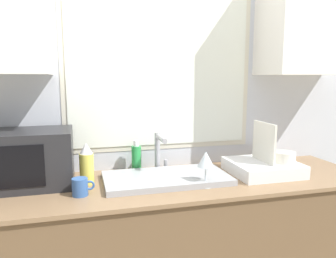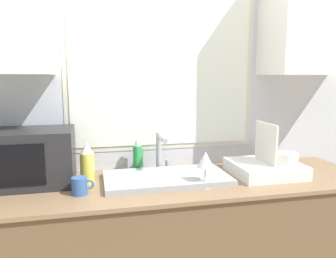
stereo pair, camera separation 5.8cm
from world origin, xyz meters
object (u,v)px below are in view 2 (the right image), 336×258
mug_near_sink (80,186)px  wine_glass (206,161)px  dish_rack (267,166)px  faucet (161,149)px  spray_bottle (87,164)px  microwave (24,157)px  soap_bottle (138,158)px

mug_near_sink → wine_glass: 0.61m
dish_rack → mug_near_sink: (-1.00, -0.09, -0.01)m
faucet → spray_bottle: (-0.41, -0.12, -0.03)m
dish_rack → wine_glass: (-0.40, -0.12, 0.08)m
microwave → soap_bottle: 0.60m
mug_near_sink → wine_glass: (0.60, -0.03, 0.09)m
faucet → soap_bottle: (-0.13, 0.04, -0.05)m
dish_rack → soap_bottle: size_ratio=1.98×
dish_rack → soap_bottle: 0.73m
dish_rack → spray_bottle: bearing=175.5°
faucet → mug_near_sink: bearing=-147.3°
faucet → spray_bottle: bearing=-163.9°
dish_rack → spray_bottle: dish_rack is taller
microwave → soap_bottle: microwave is taller
wine_glass → microwave: bearing=164.4°
spray_bottle → mug_near_sink: size_ratio=2.07×
soap_bottle → wine_glass: bearing=-50.7°
wine_glass → mug_near_sink: bearing=177.0°
dish_rack → wine_glass: dish_rack is taller
faucet → wine_glass: faucet is taller
faucet → mug_near_sink: 0.53m
wine_glass → dish_rack: bearing=16.7°
microwave → mug_near_sink: microwave is taller
dish_rack → faucet: bearing=161.1°
faucet → microwave: size_ratio=0.46×
faucet → wine_glass: (0.16, -0.31, -0.00)m
dish_rack → microwave: bearing=174.5°
spray_bottle → mug_near_sink: (-0.03, -0.16, -0.06)m
spray_bottle → wine_glass: 0.60m
microwave → wine_glass: size_ratio=2.70×
dish_rack → wine_glass: size_ratio=2.02×
soap_bottle → dish_rack: bearing=-18.4°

